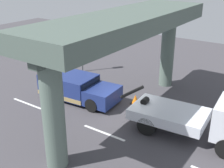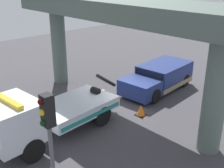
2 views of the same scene
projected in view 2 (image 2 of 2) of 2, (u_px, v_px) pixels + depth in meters
name	position (u px, v px, depth m)	size (l,w,h in m)	color
ground_plane	(115.00, 109.00, 15.70)	(60.00, 40.00, 0.10)	#423F44
lane_stripe_west	(151.00, 73.00, 21.09)	(2.60, 0.16, 0.01)	silver
lane_stripe_mid	(88.00, 95.00, 17.26)	(2.60, 0.16, 0.01)	silver
tow_truck_white	(41.00, 115.00, 12.33)	(7.32, 2.81, 2.46)	silver
towed_van_green	(159.00, 78.00, 17.90)	(5.34, 2.54, 1.58)	navy
overpass_structure	(118.00, 18.00, 14.00)	(3.60, 13.04, 5.83)	#596B60
traffic_light_far	(49.00, 133.00, 7.54)	(0.39, 0.32, 4.14)	#515456
traffic_cone_orange	(141.00, 110.00, 14.78)	(0.50, 0.50, 0.60)	orange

